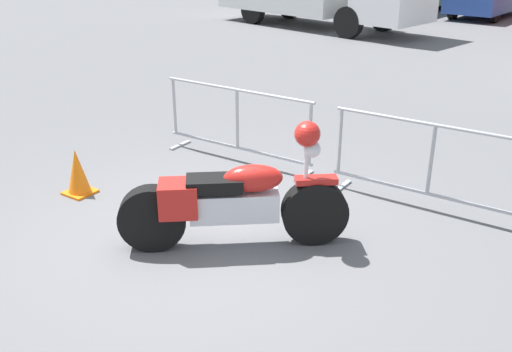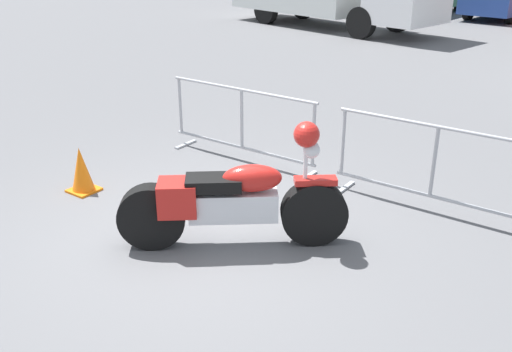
{
  "view_description": "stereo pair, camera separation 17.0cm",
  "coord_description": "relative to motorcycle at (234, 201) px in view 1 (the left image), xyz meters",
  "views": [
    {
      "loc": [
        3.54,
        -4.18,
        3.06
      ],
      "look_at": [
        0.4,
        0.45,
        0.65
      ],
      "focal_mm": 40.0,
      "sensor_mm": 36.0,
      "label": 1
    },
    {
      "loc": [
        3.68,
        -4.08,
        3.06
      ],
      "look_at": [
        0.4,
        0.45,
        0.65
      ],
      "focal_mm": 40.0,
      "sensor_mm": 36.0,
      "label": 2
    }
  ],
  "objects": [
    {
      "name": "motorcycle",
      "position": [
        0.0,
        0.0,
        0.0
      ],
      "size": [
        1.98,
        1.65,
        1.35
      ],
      "rotation": [
        0.0,
        0.0,
        0.68
      ],
      "color": "black",
      "rests_on": "ground"
    },
    {
      "name": "traffic_cone",
      "position": [
        -2.38,
        -0.06,
        -0.23
      ],
      "size": [
        0.34,
        0.34,
        0.59
      ],
      "color": "orange",
      "rests_on": "ground"
    },
    {
      "name": "ground_plane",
      "position": [
        -0.39,
        -0.05,
        -0.51
      ],
      "size": [
        120.0,
        120.0,
        0.0
      ],
      "primitive_type": "plane",
      "color": "#5B5B5E"
    },
    {
      "name": "crowd_barrier_far",
      "position": [
        1.38,
        1.97,
        0.04
      ],
      "size": [
        2.43,
        0.46,
        1.07
      ],
      "rotation": [
        0.0,
        0.0,
        0.01
      ],
      "color": "#9EA0A5",
      "rests_on": "ground"
    },
    {
      "name": "crowd_barrier_near",
      "position": [
        -1.38,
        1.97,
        0.04
      ],
      "size": [
        2.43,
        0.46,
        1.07
      ],
      "rotation": [
        0.0,
        0.0,
        0.01
      ],
      "color": "#9EA0A5",
      "rests_on": "ground"
    }
  ]
}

